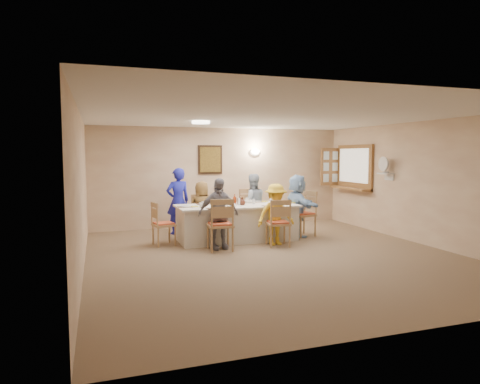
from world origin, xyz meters
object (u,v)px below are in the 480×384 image
object	(u,v)px
chair_left_end	(164,223)
diner_back_left	(202,209)
chair_back_left	(201,215)
diner_front_right	(276,214)
chair_front_left	(220,224)
diner_right_end	(297,206)
chair_front_right	(278,222)
chair_right_end	(303,213)
diner_back_right	(252,204)
caregiver	(178,201)
chair_back_right	(251,211)
dining_table	(237,223)
desk_fan	(385,167)
diner_front_left	(218,214)
serving_hatch	(355,167)
condiment_ketchup	(235,199)

from	to	relation	value
chair_left_end	diner_back_left	world-z (taller)	diner_back_left
chair_back_left	diner_front_right	distance (m)	1.91
chair_front_left	diner_right_end	xyz separation A→B (m)	(2.02, 0.80, 0.19)
chair_front_right	diner_front_right	xyz separation A→B (m)	(0.00, 0.12, 0.14)
chair_right_end	diner_right_end	xyz separation A→B (m)	(-0.13, 0.00, 0.18)
diner_back_right	caregiver	size ratio (longest dim) A/B	0.91
chair_front_left	chair_front_right	size ratio (longest dim) A/B	1.06
chair_back_left	caregiver	distance (m)	0.64
chair_back_right	diner_right_end	world-z (taller)	diner_right_end
diner_front_right	diner_right_end	world-z (taller)	diner_right_end
chair_front_right	chair_right_end	distance (m)	1.24
dining_table	chair_back_left	xyz separation A→B (m)	(-0.60, 0.80, 0.08)
chair_back_right	diner_right_end	xyz separation A→B (m)	(0.82, -0.80, 0.18)
diner_back_left	caregiver	size ratio (longest dim) A/B	0.82
desk_fan	chair_back_left	bearing A→B (deg)	161.25
chair_front_right	caregiver	world-z (taller)	caregiver
desk_fan	chair_right_end	world-z (taller)	desk_fan
diner_front_right	caregiver	distance (m)	2.47
chair_back_right	diner_back_left	size ratio (longest dim) A/B	0.83
chair_front_left	chair_front_right	world-z (taller)	chair_front_left
chair_right_end	diner_front_right	size ratio (longest dim) A/B	0.82
dining_table	diner_back_left	bearing A→B (deg)	131.42
diner_right_end	diner_back_right	bearing A→B (deg)	50.78
desk_fan	dining_table	bearing A→B (deg)	170.96
diner_back_left	caregiver	world-z (taller)	caregiver
chair_right_end	caregiver	size ratio (longest dim) A/B	0.67
chair_front_left	chair_right_end	size ratio (longest dim) A/B	1.00
chair_back_left	chair_left_end	xyz separation A→B (m)	(-0.95, -0.80, -0.02)
chair_right_end	diner_right_end	bearing A→B (deg)	-101.25
desk_fan	diner_front_right	xyz separation A→B (m)	(-2.71, -0.15, -0.93)
diner_front_left	caregiver	world-z (taller)	caregiver
diner_back_right	diner_front_left	distance (m)	1.81
chair_back_right	caregiver	bearing A→B (deg)	171.87
diner_right_end	chair_front_left	bearing A→B (deg)	112.06
dining_table	diner_front_right	world-z (taller)	diner_front_right
serving_hatch	diner_front_right	xyz separation A→B (m)	(-2.82, -1.50, -0.88)
desk_fan	diner_back_left	xyz separation A→B (m)	(-3.91, 1.21, -0.93)
serving_hatch	diner_right_end	bearing A→B (deg)	-157.62
chair_front_left	caregiver	distance (m)	2.02
diner_right_end	chair_left_end	bearing A→B (deg)	90.45
chair_front_left	diner_back_right	world-z (taller)	diner_back_right
diner_front_left	condiment_ketchup	size ratio (longest dim) A/B	6.16
dining_table	chair_back_right	xyz separation A→B (m)	(0.60, 0.80, 0.13)
dining_table	diner_front_left	size ratio (longest dim) A/B	1.85
chair_back_right	chair_right_end	xyz separation A→B (m)	(0.95, -0.80, -0.00)
desk_fan	caregiver	world-z (taller)	desk_fan
chair_back_left	chair_front_right	bearing A→B (deg)	-45.28
chair_front_right	diner_back_right	distance (m)	1.50
diner_front_right	chair_back_right	bearing A→B (deg)	86.16
chair_left_end	diner_front_left	bearing A→B (deg)	-135.72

